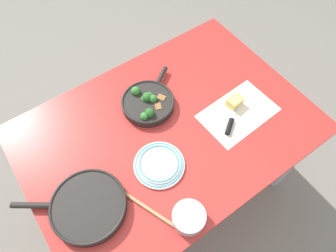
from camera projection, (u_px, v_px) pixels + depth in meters
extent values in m
plane|color=slate|center=(168.00, 185.00, 2.04)|extent=(14.00, 14.00, 0.00)
cube|color=#B72D28|center=(168.00, 130.00, 1.40)|extent=(1.33, 0.93, 0.03)
cylinder|color=#BCBCC1|center=(293.00, 161.00, 1.74)|extent=(0.05, 0.05, 0.74)
cylinder|color=#BCBCC1|center=(42.00, 166.00, 1.72)|extent=(0.05, 0.05, 0.74)
cylinder|color=#BCBCC1|center=(205.00, 73.00, 2.08)|extent=(0.05, 0.05, 0.74)
cylinder|color=black|center=(148.00, 104.00, 1.44)|extent=(0.25, 0.25, 0.04)
torus|color=black|center=(148.00, 101.00, 1.42)|extent=(0.25, 0.25, 0.01)
cylinder|color=black|center=(162.00, 76.00, 1.52)|extent=(0.11, 0.08, 0.02)
cylinder|color=#245B1C|center=(147.00, 101.00, 1.44)|extent=(0.02, 0.02, 0.02)
sphere|color=#2D6B28|center=(146.00, 98.00, 1.42)|extent=(0.05, 0.05, 0.05)
cylinder|color=#2C6823|center=(145.00, 102.00, 1.44)|extent=(0.01, 0.01, 0.02)
sphere|color=#387A33|center=(144.00, 99.00, 1.42)|extent=(0.03, 0.03, 0.03)
cylinder|color=#205218|center=(150.00, 116.00, 1.39)|extent=(0.02, 0.02, 0.02)
sphere|color=#286023|center=(149.00, 113.00, 1.37)|extent=(0.05, 0.05, 0.05)
cylinder|color=#2C6823|center=(153.00, 102.00, 1.44)|extent=(0.01, 0.01, 0.02)
sphere|color=#387A33|center=(153.00, 99.00, 1.42)|extent=(0.04, 0.04, 0.04)
cylinder|color=#245B1C|center=(150.00, 99.00, 1.45)|extent=(0.01, 0.01, 0.02)
sphere|color=#2D6B28|center=(150.00, 96.00, 1.43)|extent=(0.04, 0.04, 0.04)
cylinder|color=#2C6823|center=(145.00, 119.00, 1.39)|extent=(0.01, 0.01, 0.02)
sphere|color=#387A33|center=(144.00, 116.00, 1.37)|extent=(0.04, 0.04, 0.04)
cylinder|color=#2C6823|center=(136.00, 94.00, 1.46)|extent=(0.02, 0.02, 0.02)
sphere|color=#387A33|center=(136.00, 91.00, 1.44)|extent=(0.04, 0.04, 0.04)
cube|color=olive|center=(158.00, 108.00, 1.42)|extent=(0.04, 0.05, 0.03)
cube|color=olive|center=(142.00, 104.00, 1.43)|extent=(0.04, 0.04, 0.03)
cube|color=olive|center=(161.00, 99.00, 1.44)|extent=(0.04, 0.05, 0.03)
cylinder|color=black|center=(89.00, 206.00, 1.18)|extent=(0.30, 0.30, 0.04)
torus|color=black|center=(88.00, 205.00, 1.16)|extent=(0.30, 0.30, 0.01)
cylinder|color=black|center=(31.00, 205.00, 1.17)|extent=(0.14, 0.11, 0.02)
cylinder|color=#DBC156|center=(89.00, 207.00, 1.18)|extent=(0.25, 0.25, 0.02)
cylinder|color=tan|center=(147.00, 208.00, 1.19)|extent=(0.13, 0.29, 0.02)
ellipsoid|color=tan|center=(111.00, 185.00, 1.24)|extent=(0.06, 0.07, 0.02)
cube|color=beige|center=(238.00, 113.00, 1.43)|extent=(0.37, 0.25, 0.00)
cube|color=silver|center=(236.00, 106.00, 1.45)|extent=(0.16, 0.12, 0.01)
cylinder|color=black|center=(229.00, 126.00, 1.38)|extent=(0.08, 0.07, 0.02)
cube|color=#EACC66|center=(235.00, 102.00, 1.44)|extent=(0.08, 0.06, 0.05)
cylinder|color=white|center=(159.00, 165.00, 1.29)|extent=(0.22, 0.22, 0.01)
torus|color=#4C9EB7|center=(159.00, 164.00, 1.28)|extent=(0.21, 0.21, 0.01)
cylinder|color=white|center=(159.00, 164.00, 1.28)|extent=(0.18, 0.18, 0.01)
torus|color=#4C9EB7|center=(159.00, 163.00, 1.27)|extent=(0.17, 0.17, 0.01)
cylinder|color=#B7B7BC|center=(189.00, 217.00, 1.15)|extent=(0.13, 0.13, 0.06)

